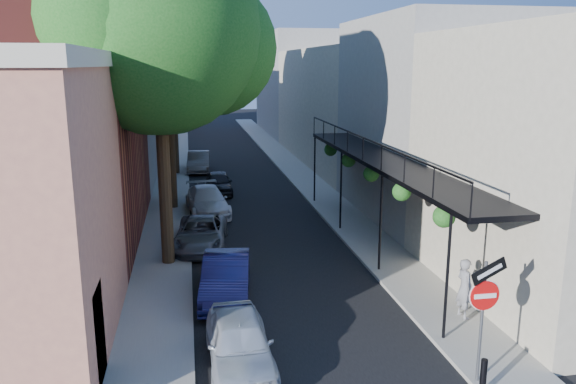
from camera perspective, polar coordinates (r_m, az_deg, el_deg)
name	(u,v)px	position (r m, az deg, el deg)	size (l,w,h in m)	color
road_surface	(232,165)	(40.00, -5.75, 2.79)	(6.00, 64.00, 0.01)	black
sidewalk_left	(174,166)	(39.89, -11.49, 2.65)	(2.00, 64.00, 0.12)	gray
sidewalk_right	(287,162)	(40.48, -0.09, 3.05)	(2.00, 64.00, 0.12)	gray
buildings_left	(86,96)	(38.62, -19.84, 9.12)	(10.10, 59.10, 12.00)	tan
buildings_right	(357,101)	(40.64, 7.07, 9.19)	(9.80, 55.00, 10.00)	beige
sign_post	(484,300)	(12.90, 19.32, -10.34)	(0.89, 0.17, 2.99)	#595B60
bollard	(483,377)	(13.12, 19.22, -17.30)	(0.14, 0.14, 0.80)	black
oak_near	(171,36)	(19.56, -11.79, 15.30)	(7.48, 6.80, 11.42)	#342315
oak_mid	(175,62)	(27.51, -11.40, 12.82)	(6.60, 6.00, 10.20)	#342315
oak_far	(178,43)	(36.57, -11.13, 14.67)	(7.70, 7.00, 11.90)	#342315
parked_car_a	(239,343)	(13.57, -4.97, -15.01)	(1.48, 3.68, 1.25)	#B1BAC4
parked_car_b	(226,277)	(17.30, -6.30, -8.60)	(1.38, 3.96, 1.31)	#171748
parked_car_c	(201,233)	(21.98, -8.82, -4.18)	(1.90, 4.13, 1.15)	slate
parked_car_d	(207,201)	(26.84, -8.19, -0.90)	(1.77, 4.35, 1.26)	silver
parked_car_e	(219,183)	(31.01, -7.06, 0.93)	(1.42, 3.53, 1.20)	black
parked_car_f	(199,162)	(37.61, -9.06, 3.06)	(1.39, 3.99, 1.32)	slate
pedestrian	(465,288)	(16.33, 17.50, -9.30)	(0.62, 0.40, 1.69)	slate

